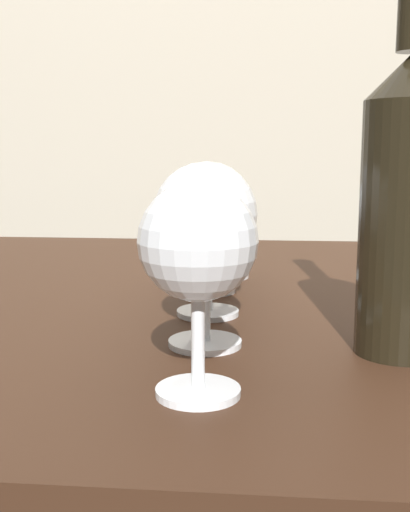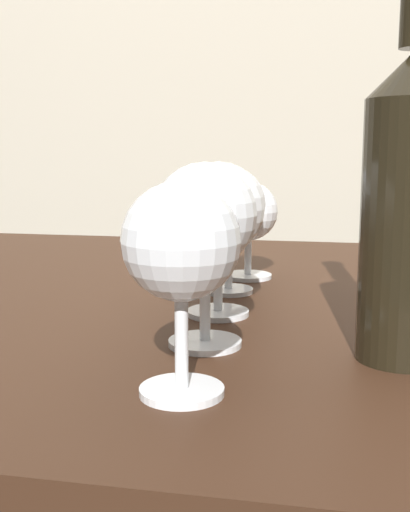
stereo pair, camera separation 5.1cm
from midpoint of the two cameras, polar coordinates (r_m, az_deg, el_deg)
The scene contains 8 objects.
back_wall at distance 1.81m, azimuth 2.74°, elevation 21.30°, with size 5.00×0.08×2.60m, color #B2A893.
dining_table at distance 0.75m, azimuth -1.49°, elevation -9.98°, with size 1.53×0.85×0.77m.
wine_glass_empty at distance 0.40m, azimuth -4.30°, elevation 0.73°, with size 0.08×0.08×0.14m.
wine_glass_cabernet at distance 0.51m, azimuth -2.89°, elevation 3.29°, with size 0.08×0.08×0.15m.
wine_glass_chardonnay at distance 0.60m, azimuth -2.16°, elevation 4.18°, with size 0.09×0.09×0.15m.
wine_glass_pinot at distance 0.70m, azimuth -1.19°, elevation 4.58°, with size 0.08×0.08×0.14m.
wine_glass_amber at distance 0.79m, azimuth -0.00°, elevation 3.77°, with size 0.07×0.07×0.12m.
wine_bottle at distance 0.50m, azimuth 14.92°, elevation 5.11°, with size 0.07×0.07×0.32m.
Camera 1 is at (0.06, -0.70, 0.93)m, focal length 44.36 mm.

